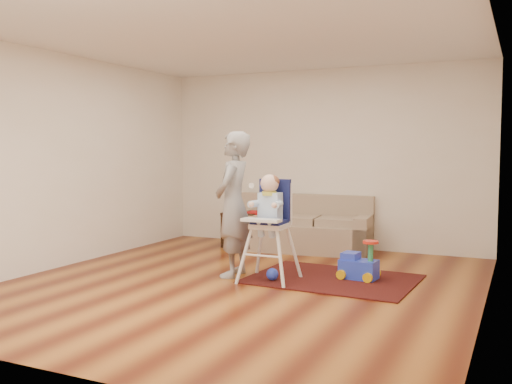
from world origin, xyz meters
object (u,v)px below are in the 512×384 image
at_px(high_chair, 270,230).
at_px(sofa, 300,223).
at_px(adult, 233,204).
at_px(side_table, 244,229).
at_px(ride_on_toy, 359,259).
at_px(toy_ball, 272,274).

bearing_deg(high_chair, sofa, 99.77).
xyz_separation_m(sofa, adult, (-0.09, -1.95, 0.45)).
bearing_deg(sofa, side_table, 177.83).
xyz_separation_m(ride_on_toy, high_chair, (-0.90, -0.49, 0.35)).
relative_size(side_table, ride_on_toy, 1.17).
distance_m(sofa, high_chair, 2.05).
height_order(sofa, ride_on_toy, sofa).
height_order(sofa, adult, adult).
xyz_separation_m(sofa, toy_ball, (0.44, -2.02, -0.32)).
bearing_deg(ride_on_toy, sofa, 135.68).
relative_size(high_chair, adult, 0.72).
bearing_deg(high_chair, ride_on_toy, 27.01).
xyz_separation_m(side_table, high_chair, (1.30, -1.95, 0.32)).
bearing_deg(sofa, toy_ball, -83.55).
bearing_deg(sofa, ride_on_toy, -55.22).
height_order(sofa, side_table, sofa).
distance_m(high_chair, adult, 0.56).
bearing_deg(adult, sofa, 169.80).
bearing_deg(ride_on_toy, high_chair, -146.46).
bearing_deg(adult, toy_ball, 74.96).
xyz_separation_m(ride_on_toy, toy_ball, (-0.86, -0.50, -0.16)).
distance_m(ride_on_toy, toy_ball, 1.01).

